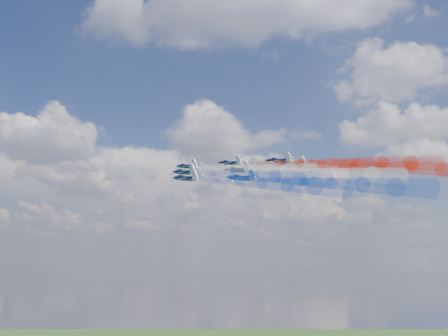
# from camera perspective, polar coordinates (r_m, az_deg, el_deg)

# --- Properties ---
(jet_lead) EXTENTS (17.21, 17.00, 8.37)m
(jet_lead) POSITION_cam_1_polar(r_m,az_deg,el_deg) (183.34, -4.04, 0.17)
(jet_lead) COLOR black
(trail_lead) EXTENTS (42.71, 36.16, 13.41)m
(trail_lead) POSITION_cam_1_polar(r_m,az_deg,el_deg) (158.86, 2.63, -0.07)
(trail_lead) COLOR white
(jet_inner_left) EXTENTS (17.21, 17.00, 8.37)m
(jet_inner_left) POSITION_cam_1_polar(r_m,az_deg,el_deg) (165.99, -4.33, -0.46)
(jet_inner_left) COLOR black
(trail_inner_left) EXTENTS (42.71, 36.16, 13.41)m
(trail_inner_left) POSITION_cam_1_polar(r_m,az_deg,el_deg) (141.54, 3.11, -0.83)
(trail_inner_left) COLOR blue
(jet_inner_right) EXTENTS (17.21, 17.00, 8.37)m
(jet_inner_right) POSITION_cam_1_polar(r_m,az_deg,el_deg) (180.99, 0.68, 0.55)
(jet_inner_right) COLOR black
(trail_inner_right) EXTENTS (42.71, 36.16, 13.41)m
(trail_inner_right) POSITION_cam_1_polar(r_m,az_deg,el_deg) (158.37, 8.11, 0.37)
(trail_inner_right) COLOR red
(jet_outer_left) EXTENTS (17.21, 17.00, 8.37)m
(jet_outer_left) POSITION_cam_1_polar(r_m,az_deg,el_deg) (152.65, -4.17, -1.12)
(jet_outer_left) COLOR black
(trail_outer_left) EXTENTS (42.71, 36.16, 13.41)m
(trail_outer_left) POSITION_cam_1_polar(r_m,az_deg,el_deg) (128.41, 4.07, -1.66)
(trail_outer_left) COLOR blue
(jet_center_third) EXTENTS (17.21, 17.00, 8.37)m
(jet_center_third) POSITION_cam_1_polar(r_m,az_deg,el_deg) (162.95, 1.46, -0.22)
(jet_center_third) COLOR black
(trail_center_third) EXTENTS (42.71, 36.16, 13.41)m
(trail_center_third) POSITION_cam_1_polar(r_m,az_deg,el_deg) (140.84, 9.96, -0.55)
(trail_center_third) COLOR white
(jet_outer_right) EXTENTS (17.21, 17.00, 8.37)m
(jet_outer_right) POSITION_cam_1_polar(r_m,az_deg,el_deg) (178.45, 5.99, 0.81)
(jet_outer_right) COLOR black
(trail_outer_right) EXTENTS (42.71, 36.16, 13.41)m
(trail_outer_right) POSITION_cam_1_polar(r_m,az_deg,el_deg) (158.12, 14.21, 0.65)
(trail_outer_right) COLOR red
(jet_rear_left) EXTENTS (17.21, 17.00, 8.37)m
(jet_rear_left) POSITION_cam_1_polar(r_m,az_deg,el_deg) (147.71, 1.96, -1.10)
(jet_rear_left) COLOR black
(trail_rear_left) EXTENTS (42.71, 36.16, 13.41)m
(trail_rear_left) POSITION_cam_1_polar(r_m,az_deg,el_deg) (126.02, 11.57, -1.62)
(trail_rear_left) COLOR blue
(jet_rear_right) EXTENTS (17.21, 17.00, 8.37)m
(jet_rear_right) POSITION_cam_1_polar(r_m,az_deg,el_deg) (162.51, 7.34, 0.34)
(jet_rear_right) COLOR black
(trail_rear_right) EXTENTS (42.71, 36.16, 13.41)m
(trail_rear_right) POSITION_cam_1_polar(r_m,az_deg,el_deg) (142.98, 16.65, 0.10)
(trail_rear_right) COLOR red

